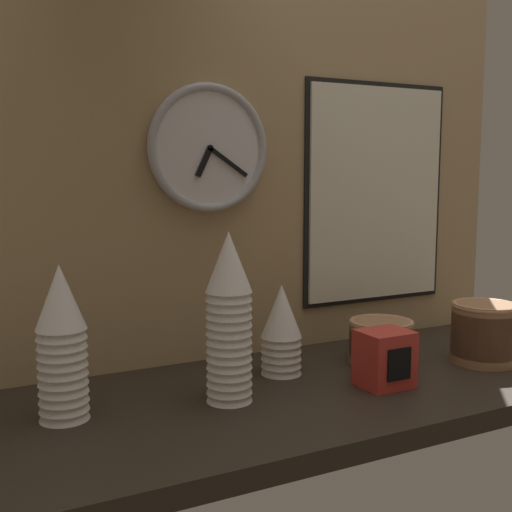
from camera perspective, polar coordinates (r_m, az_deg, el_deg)
name	(u,v)px	position (r m, az deg, el deg)	size (l,w,h in m)	color
ground_plane	(273,399)	(1.31, 1.48, -12.62)	(1.60, 0.56, 0.04)	black
wall_tiled_back	(217,129)	(1.47, -3.52, 11.20)	(1.60, 0.03, 1.05)	tan
cup_stack_center	(229,317)	(1.20, -2.42, -5.47)	(0.09, 0.09, 0.32)	white
cup_stack_left	(62,343)	(1.16, -16.88, -7.40)	(0.09, 0.09, 0.27)	white
cup_stack_center_right	(281,329)	(1.37, 2.27, -6.54)	(0.09, 0.09, 0.19)	white
bowl_stack_right	(381,340)	(1.49, 11.05, -7.35)	(0.15, 0.15, 0.10)	#996B47
bowl_stack_far_right	(484,331)	(1.55, 19.60, -6.34)	(0.15, 0.15, 0.14)	#996B47
wall_clock	(209,148)	(1.43, -4.23, 9.54)	(0.28, 0.03, 0.28)	white
menu_board	(376,194)	(1.67, 10.62, 5.45)	(0.43, 0.01, 0.56)	black
napkin_dispenser	(385,358)	(1.33, 11.37, -8.92)	(0.10, 0.09, 0.11)	red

